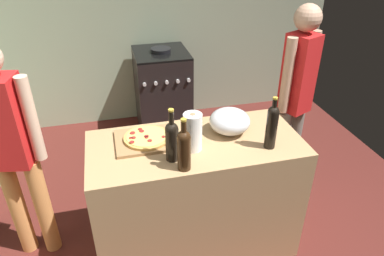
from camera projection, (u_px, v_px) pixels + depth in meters
name	position (u px, v px, depth m)	size (l,w,h in m)	color
ground_plane	(191.00, 184.00, 3.31)	(4.03, 3.45, 0.02)	#511E19
kitchen_wall_rear	(158.00, 7.00, 3.88)	(4.03, 0.10, 2.60)	#99A889
counter	(195.00, 196.00, 2.49)	(1.37, 0.63, 0.89)	tan
cutting_board	(147.00, 140.00, 2.27)	(0.40, 0.32, 0.02)	#9E7247
pizza	(147.00, 137.00, 2.26)	(0.29, 0.29, 0.03)	tan
mixing_bowl	(230.00, 121.00, 2.33)	(0.27, 0.27, 0.16)	#B2B2B7
paper_towel_roll	(193.00, 132.00, 2.14)	(0.12, 0.12, 0.24)	white
wine_bottle_amber	(184.00, 148.00, 1.96)	(0.08, 0.08, 0.32)	#331E0F
wine_bottle_clear	(272.00, 125.00, 2.14)	(0.07, 0.07, 0.34)	black
wine_bottle_green	(172.00, 139.00, 2.04)	(0.08, 0.08, 0.33)	black
stove	(163.00, 92.00, 3.96)	(0.57, 0.62, 0.96)	black
person_in_stripes	(12.00, 146.00, 2.21)	(0.39, 0.24, 1.57)	#D88C4C
person_in_red	(295.00, 96.00, 2.78)	(0.33, 0.26, 1.63)	slate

